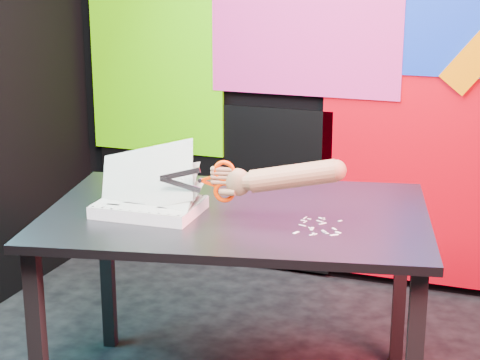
% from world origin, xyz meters
% --- Properties ---
extents(room, '(3.01, 3.01, 2.71)m').
position_xyz_m(room, '(0.00, 0.00, 1.35)').
color(room, black).
rests_on(room, ground).
extents(backdrop, '(2.88, 0.05, 2.08)m').
position_xyz_m(backdrop, '(0.06, 1.46, 0.96)').
color(backdrop, '#BA000E').
rests_on(backdrop, ground).
extents(work_table, '(1.48, 1.15, 0.75)m').
position_xyz_m(work_table, '(-0.12, 0.19, 0.67)').
color(work_table, black).
rests_on(work_table, ground).
extents(printout_stack, '(0.40, 0.27, 0.27)m').
position_xyz_m(printout_stack, '(-0.40, 0.06, 0.78)').
color(printout_stack, white).
rests_on(printout_stack, work_table).
extents(scissors, '(0.26, 0.05, 0.15)m').
position_xyz_m(scissors, '(-0.14, 0.07, 0.89)').
color(scissors, silver).
rests_on(scissors, printout_stack).
extents(hand_forearm, '(0.43, 0.13, 0.14)m').
position_xyz_m(hand_forearm, '(0.07, 0.11, 0.91)').
color(hand_forearm, '#91613F').
rests_on(hand_forearm, work_table).
extents(paper_clippings, '(0.16, 0.19, 0.00)m').
position_xyz_m(paper_clippings, '(0.19, 0.12, 0.75)').
color(paper_clippings, white).
rests_on(paper_clippings, work_table).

